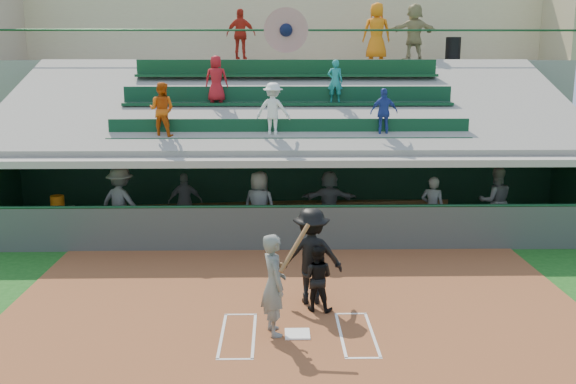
{
  "coord_description": "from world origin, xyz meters",
  "views": [
    {
      "loc": [
        -0.36,
        -10.3,
        4.71
      ],
      "look_at": [
        -0.1,
        3.5,
        1.8
      ],
      "focal_mm": 40.0,
      "sensor_mm": 36.0,
      "label": 1
    }
  ],
  "objects_px": {
    "white_table": "(61,221)",
    "water_cooler": "(57,202)",
    "catcher": "(317,278)",
    "trash_bin": "(453,49)",
    "batter_at_plate": "(274,284)",
    "home_plate": "(297,334)"
  },
  "relations": [
    {
      "from": "white_table",
      "to": "water_cooler",
      "type": "xyz_separation_m",
      "value": [
        -0.07,
        0.01,
        0.53
      ]
    },
    {
      "from": "catcher",
      "to": "trash_bin",
      "type": "relative_size",
      "value": 1.56
    },
    {
      "from": "catcher",
      "to": "water_cooler",
      "type": "distance_m",
      "value": 8.52
    },
    {
      "from": "white_table",
      "to": "trash_bin",
      "type": "xyz_separation_m",
      "value": [
        12.21,
        6.86,
        4.62
      ]
    },
    {
      "from": "batter_at_plate",
      "to": "white_table",
      "type": "height_order",
      "value": "batter_at_plate"
    },
    {
      "from": "white_table",
      "to": "water_cooler",
      "type": "relative_size",
      "value": 2.2
    },
    {
      "from": "white_table",
      "to": "batter_at_plate",
      "type": "bearing_deg",
      "value": -71.55
    },
    {
      "from": "white_table",
      "to": "trash_bin",
      "type": "relative_size",
      "value": 0.97
    },
    {
      "from": "batter_at_plate",
      "to": "water_cooler",
      "type": "relative_size",
      "value": 5.43
    },
    {
      "from": "home_plate",
      "to": "catcher",
      "type": "distance_m",
      "value": 1.33
    },
    {
      "from": "batter_at_plate",
      "to": "catcher",
      "type": "xyz_separation_m",
      "value": [
        0.8,
        1.03,
        -0.26
      ]
    },
    {
      "from": "home_plate",
      "to": "water_cooler",
      "type": "relative_size",
      "value": 1.19
    },
    {
      "from": "white_table",
      "to": "water_cooler",
      "type": "height_order",
      "value": "water_cooler"
    },
    {
      "from": "home_plate",
      "to": "batter_at_plate",
      "type": "height_order",
      "value": "batter_at_plate"
    },
    {
      "from": "catcher",
      "to": "water_cooler",
      "type": "xyz_separation_m",
      "value": [
        -6.6,
        5.38,
        0.26
      ]
    },
    {
      "from": "batter_at_plate",
      "to": "catcher",
      "type": "height_order",
      "value": "batter_at_plate"
    },
    {
      "from": "catcher",
      "to": "water_cooler",
      "type": "height_order",
      "value": "catcher"
    },
    {
      "from": "batter_at_plate",
      "to": "trash_bin",
      "type": "distance_m",
      "value": 15.32
    },
    {
      "from": "batter_at_plate",
      "to": "catcher",
      "type": "bearing_deg",
      "value": 52.15
    },
    {
      "from": "home_plate",
      "to": "white_table",
      "type": "distance_m",
      "value": 8.93
    },
    {
      "from": "water_cooler",
      "to": "trash_bin",
      "type": "height_order",
      "value": "trash_bin"
    },
    {
      "from": "batter_at_plate",
      "to": "white_table",
      "type": "distance_m",
      "value": 8.61
    }
  ]
}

